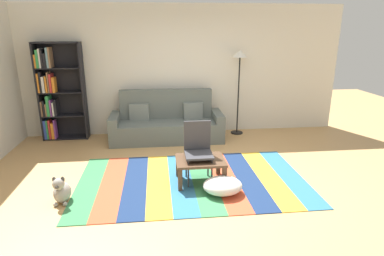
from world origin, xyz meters
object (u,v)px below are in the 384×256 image
at_px(pouf, 223,186).
at_px(couch, 167,123).
at_px(coffee_table, 200,163).
at_px(tv_remote, 207,159).
at_px(standing_lamp, 240,65).
at_px(dog, 62,191).
at_px(bookshelf, 56,92).
at_px(folding_chair, 198,146).

bearing_deg(pouf, couch, 105.65).
distance_m(coffee_table, tv_remote, 0.13).
height_order(standing_lamp, tv_remote, standing_lamp).
relative_size(couch, dog, 5.69).
height_order(couch, dog, couch).
bearing_deg(tv_remote, dog, 166.98).
height_order(bookshelf, folding_chair, bookshelf).
distance_m(tv_remote, folding_chair, 0.23).
relative_size(couch, pouf, 4.13).
relative_size(pouf, dog, 1.38).
bearing_deg(couch, dog, -121.45).
distance_m(pouf, tv_remote, 0.47).
bearing_deg(coffee_table, couch, 101.60).
distance_m(coffee_table, pouf, 0.50).
xyz_separation_m(couch, folding_chair, (0.40, -1.94, 0.20)).
distance_m(couch, tv_remote, 2.13).
bearing_deg(standing_lamp, bookshelf, 179.02).
xyz_separation_m(bookshelf, tv_remote, (2.73, -2.35, -0.60)).
distance_m(couch, standing_lamp, 1.93).
xyz_separation_m(dog, standing_lamp, (3.01, 2.63, 1.33)).
bearing_deg(bookshelf, coffee_table, -41.50).
bearing_deg(dog, tv_remote, 9.78).
relative_size(bookshelf, dog, 4.93).
bearing_deg(coffee_table, pouf, -55.95).
height_order(couch, tv_remote, couch).
relative_size(coffee_table, standing_lamp, 0.40).
bearing_deg(folding_chair, bookshelf, -179.69).
bearing_deg(couch, pouf, -74.35).
relative_size(bookshelf, standing_lamp, 1.10).
height_order(coffee_table, pouf, coffee_table).
distance_m(coffee_table, folding_chair, 0.25).
relative_size(couch, folding_chair, 2.51).
height_order(dog, tv_remote, dog).
xyz_separation_m(coffee_table, standing_lamp, (1.12, 2.26, 1.18)).
distance_m(pouf, folding_chair, 0.70).
bearing_deg(dog, couch, 58.55).
bearing_deg(tv_remote, coffee_table, 140.93).
bearing_deg(couch, standing_lamp, 8.19).
distance_m(dog, standing_lamp, 4.21).
relative_size(bookshelf, folding_chair, 2.18).
bearing_deg(dog, bookshelf, 105.22).
bearing_deg(pouf, folding_chair, 120.25).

